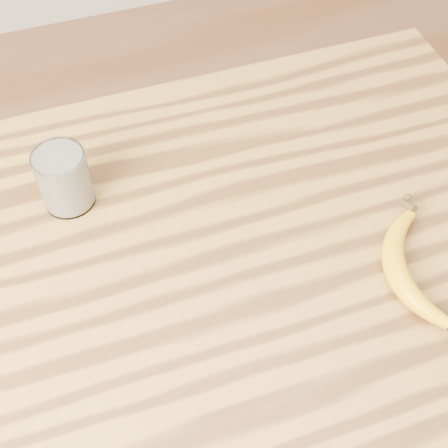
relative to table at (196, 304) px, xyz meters
name	(u,v)px	position (x,y,z in m)	size (l,w,h in m)	color
table	(196,304)	(0.00, 0.00, 0.00)	(1.20, 0.80, 0.90)	olive
smoothie_glass	(64,179)	(-0.15, 0.17, 0.18)	(0.08, 0.08, 0.10)	white
banana	(395,269)	(0.27, -0.12, 0.15)	(0.10, 0.28, 0.03)	#E9AE0E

